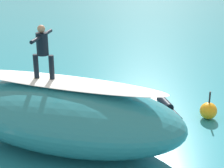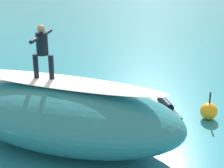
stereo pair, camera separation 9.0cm
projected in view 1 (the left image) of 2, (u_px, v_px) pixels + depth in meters
ground_plane at (86, 121)px, 11.76m from camera, size 120.00×120.00×0.00m
wave_crest at (65, 115)px, 10.00m from camera, size 7.07×4.00×1.84m
wave_foam_lip at (64, 82)px, 9.67m from camera, size 5.77×1.94×0.08m
surfboard_riding at (45, 80)px, 9.84m from camera, size 1.91×0.51×0.08m
surfer_riding at (43, 48)px, 9.53m from camera, size 0.58×1.37×1.45m
surfboard_paddling at (165, 108)px, 12.57m from camera, size 1.51×2.50×0.07m
surfer_paddling at (166, 105)px, 12.39m from camera, size 0.91×1.67×0.31m
buoy_marker at (208, 111)px, 11.80m from camera, size 0.55×0.55×0.94m
foam_patch_mid at (77, 92)px, 13.93m from camera, size 1.20×0.90×0.12m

